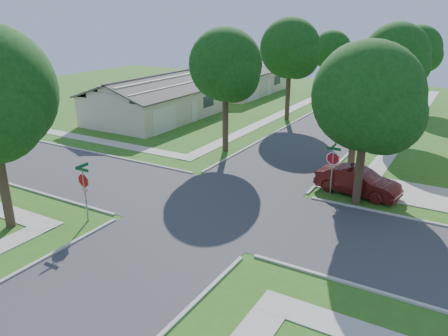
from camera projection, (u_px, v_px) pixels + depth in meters
name	position (u px, v px, depth m)	size (l,w,h in m)	color
ground	(217.00, 207.00, 23.36)	(100.00, 100.00, 0.00)	#355E19
road_ns	(217.00, 207.00, 23.36)	(7.00, 100.00, 0.02)	#333335
sidewalk_ne	(412.00, 122.00, 41.65)	(1.20, 40.00, 0.04)	#9E9B91
sidewalk_nw	(292.00, 109.00, 47.44)	(1.20, 40.00, 0.04)	#9E9B91
driveway	(396.00, 191.00, 25.40)	(8.80, 3.60, 0.05)	#9E9B91
stop_sign_sw	(84.00, 183.00, 21.08)	(1.05, 0.80, 2.98)	gray
stop_sign_ne	(333.00, 161.00, 24.29)	(1.05, 0.80, 2.98)	gray
tree_e_near	(360.00, 85.00, 26.57)	(4.97, 4.80, 8.28)	#38281C
tree_e_mid	(397.00, 59.00, 36.14)	(5.59, 5.40, 9.21)	#38281C
tree_e_far	(418.00, 51.00, 46.83)	(5.17, 5.00, 8.72)	#38281C
tree_w_near	(226.00, 68.00, 30.86)	(5.38, 5.20, 8.97)	#38281C
tree_w_mid	(291.00, 51.00, 40.52)	(5.80, 5.60, 9.56)	#38281C
tree_w_far	(332.00, 52.00, 51.44)	(4.76, 4.60, 8.04)	#38281C
tree_ne_corner	(368.00, 101.00, 21.91)	(5.80, 5.60, 8.66)	#38281C
house_nw_near	(156.00, 103.00, 42.66)	(8.42, 13.60, 4.23)	beige
house_nw_far	(239.00, 81.00, 56.51)	(8.42, 13.60, 4.23)	beige
car_driveway	(358.00, 181.00, 24.74)	(1.64, 4.70, 1.55)	#4E1210
car_curb_east	(386.00, 107.00, 44.42)	(1.77, 4.39, 1.50)	black
car_curb_west	(359.00, 84.00, 59.94)	(1.87, 4.60, 1.33)	black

